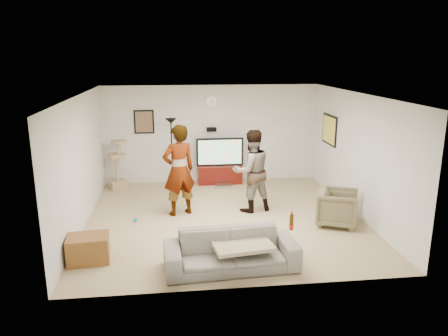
{
  "coord_description": "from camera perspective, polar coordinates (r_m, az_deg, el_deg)",
  "views": [
    {
      "loc": [
        -1.0,
        -8.24,
        3.24
      ],
      "look_at": [
        0.02,
        0.2,
        1.0
      ],
      "focal_mm": 34.7,
      "sensor_mm": 36.0,
      "label": 1
    }
  ],
  "objects": [
    {
      "name": "beer_bottle",
      "position": [
        6.83,
        8.88,
        -7.06
      ],
      "size": [
        0.06,
        0.06,
        0.25
      ],
      "primitive_type": "cylinder",
      "color": "#442907",
      "rests_on": "sofa"
    },
    {
      "name": "throw_blanket",
      "position": [
        6.8,
        2.32,
        -9.94
      ],
      "size": [
        0.99,
        0.83,
        0.06
      ],
      "primitive_type": "cube",
      "rotation": [
        0.0,
        0.0,
        0.15
      ],
      "color": "tan",
      "rests_on": "sofa"
    },
    {
      "name": "person_right",
      "position": [
        9.09,
        3.63,
        -0.38
      ],
      "size": [
        1.0,
        0.87,
        1.75
      ],
      "primitive_type": "imported",
      "rotation": [
        0.0,
        0.0,
        3.41
      ],
      "color": "#38679D",
      "rests_on": "floor"
    },
    {
      "name": "tv",
      "position": [
        11.08,
        -0.56,
        2.15
      ],
      "size": [
        1.2,
        0.08,
        0.71
      ],
      "primitive_type": "cube",
      "color": "black",
      "rests_on": "tv_stand"
    },
    {
      "name": "picture_right",
      "position": [
        10.67,
        13.71,
        4.92
      ],
      "size": [
        0.03,
        0.78,
        0.62
      ],
      "primitive_type": "cube",
      "color": "#FFD04E",
      "rests_on": "wall_right"
    },
    {
      "name": "tv_screen",
      "position": [
        11.04,
        -0.54,
        2.1
      ],
      "size": [
        1.11,
        0.01,
        0.63
      ],
      "primitive_type": "cube",
      "color": "#16E6D0",
      "rests_on": "tv"
    },
    {
      "name": "floor_lamp",
      "position": [
        10.66,
        -6.88,
        1.8
      ],
      "size": [
        0.32,
        0.32,
        1.75
      ],
      "primitive_type": "cylinder",
      "color": "black",
      "rests_on": "floor"
    },
    {
      "name": "console_box",
      "position": [
        10.91,
        -0.03,
        -2.35
      ],
      "size": [
        0.4,
        0.3,
        0.07
      ],
      "primitive_type": "cube",
      "color": "#B2B2B5",
      "rests_on": "floor"
    },
    {
      "name": "picture_back",
      "position": [
        11.12,
        -10.49,
        6.0
      ],
      "size": [
        0.42,
        0.03,
        0.52
      ],
      "primitive_type": "cube",
      "color": "brown",
      "rests_on": "wall_back"
    },
    {
      "name": "wall_right",
      "position": [
        9.27,
        17.14,
        1.67
      ],
      "size": [
        0.04,
        5.5,
        2.5
      ],
      "primitive_type": "cube",
      "color": "silver",
      "rests_on": "floor"
    },
    {
      "name": "wall_speaker",
      "position": [
        11.14,
        -1.66,
        5.11
      ],
      "size": [
        0.25,
        0.1,
        0.1
      ],
      "primitive_type": "cube",
      "color": "black",
      "rests_on": "wall_back"
    },
    {
      "name": "floor",
      "position": [
        8.92,
        0.02,
        -6.64
      ],
      "size": [
        5.5,
        5.5,
        0.02
      ],
      "primitive_type": "cube",
      "color": "tan",
      "rests_on": "ground"
    },
    {
      "name": "toy_ball",
      "position": [
        8.88,
        -11.63,
        -6.71
      ],
      "size": [
        0.08,
        0.08,
        0.08
      ],
      "primitive_type": "sphere",
      "color": "#0D8C9E",
      "rests_on": "floor"
    },
    {
      "name": "wall_front",
      "position": [
        5.93,
        3.24,
        -4.92
      ],
      "size": [
        5.5,
        0.04,
        2.5
      ],
      "primitive_type": "cube",
      "color": "silver",
      "rests_on": "floor"
    },
    {
      "name": "ceiling",
      "position": [
        8.34,
        0.02,
        9.7
      ],
      "size": [
        5.5,
        5.5,
        0.02
      ],
      "primitive_type": "cube",
      "color": "silver",
      "rests_on": "wall_back"
    },
    {
      "name": "cat_tree",
      "position": [
        11.0,
        -13.96,
        0.46
      ],
      "size": [
        0.52,
        0.52,
        1.23
      ],
      "primitive_type": "cube",
      "rotation": [
        0.0,
        0.0,
        0.43
      ],
      "color": "tan",
      "rests_on": "floor"
    },
    {
      "name": "wall_clock",
      "position": [
        11.07,
        -1.7,
        8.81
      ],
      "size": [
        0.26,
        0.04,
        0.26
      ],
      "primitive_type": "cylinder",
      "rotation": [
        1.57,
        0.0,
        0.0
      ],
      "color": "white",
      "rests_on": "wall_back"
    },
    {
      "name": "sofa",
      "position": [
        6.82,
        0.93,
        -10.82
      ],
      "size": [
        2.1,
        0.93,
        0.6
      ],
      "primitive_type": "imported",
      "rotation": [
        0.0,
        0.0,
        0.06
      ],
      "color": "gray",
      "rests_on": "floor"
    },
    {
      "name": "wall_back",
      "position": [
        11.22,
        -1.68,
        4.5
      ],
      "size": [
        5.5,
        0.04,
        2.5
      ],
      "primitive_type": "cube",
      "color": "silver",
      "rests_on": "floor"
    },
    {
      "name": "tv_stand",
      "position": [
        11.23,
        -0.55,
        -0.8
      ],
      "size": [
        1.13,
        0.45,
        0.47
      ],
      "primitive_type": "cube",
      "color": "#460D09",
      "rests_on": "floor"
    },
    {
      "name": "side_table",
      "position": [
        7.41,
        -17.43,
        -10.1
      ],
      "size": [
        0.69,
        0.55,
        0.43
      ],
      "primitive_type": "cube",
      "rotation": [
        0.0,
        0.0,
        0.09
      ],
      "color": "brown",
      "rests_on": "floor"
    },
    {
      "name": "armchair",
      "position": [
        8.75,
        14.72,
        -5.07
      ],
      "size": [
        1.0,
        0.99,
        0.7
      ],
      "primitive_type": "imported",
      "rotation": [
        0.0,
        0.0,
        1.16
      ],
      "color": "brown",
      "rests_on": "floor"
    },
    {
      "name": "person_left",
      "position": [
        8.89,
        -5.97,
        -0.3
      ],
      "size": [
        0.81,
        0.68,
        1.9
      ],
      "primitive_type": "imported",
      "rotation": [
        0.0,
        0.0,
        3.52
      ],
      "color": "gray",
      "rests_on": "floor"
    },
    {
      "name": "wall_left",
      "position": [
        8.66,
        -18.36,
        0.68
      ],
      "size": [
        0.04,
        5.5,
        2.5
      ],
      "primitive_type": "cube",
      "color": "silver",
      "rests_on": "floor"
    }
  ]
}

